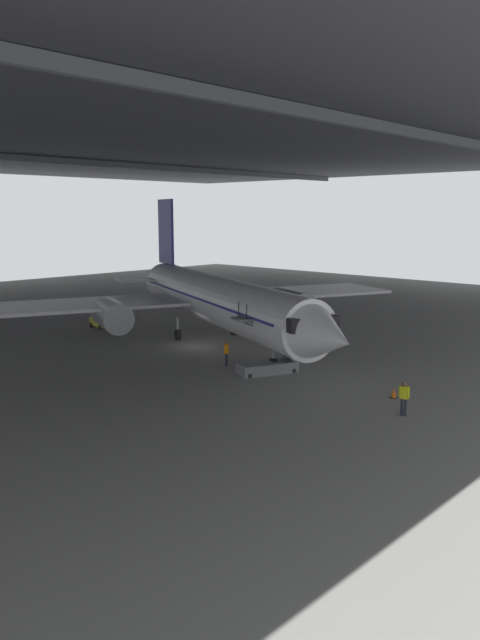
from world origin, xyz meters
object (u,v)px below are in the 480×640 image
airplane_main (215,299)px  traffic_cone_orange (394,393)px  baggage_tug (101,322)px  boarding_stairs (266,362)px  crew_worker_by_stairs (226,352)px  crew_worker_near_nose (404,396)px

airplane_main → traffic_cone_orange: bearing=-101.3°
baggage_tug → traffic_cone_orange: bearing=-91.7°
boarding_stairs → baggage_tug: (1.71, 20.95, -0.20)m
airplane_main → traffic_cone_orange: airplane_main is taller
crew_worker_by_stairs → traffic_cone_orange: 11.89m
airplane_main → boarding_stairs: bearing=-115.6°
airplane_main → crew_worker_by_stairs: 8.02m
boarding_stairs → crew_worker_near_nose: boarding_stairs is taller
traffic_cone_orange → baggage_tug: size_ratio=0.26×
baggage_tug → airplane_main: bearing=-77.4°
boarding_stairs → baggage_tug: bearing=85.3°
crew_worker_near_nose → baggage_tug: crew_worker_near_nose is taller
boarding_stairs → crew_worker_near_nose: (-1.54, -10.52, 0.29)m
boarding_stairs → crew_worker_by_stairs: size_ratio=2.69×
airplane_main → boarding_stairs: (-4.36, -9.10, -2.71)m
boarding_stairs → crew_worker_near_nose: 10.64m
crew_worker_near_nose → baggage_tug: bearing=84.1°
traffic_cone_orange → baggage_tug: baggage_tug is taller
airplane_main → boarding_stairs: size_ratio=7.50×
boarding_stairs → airplane_main: bearing=64.4°
boarding_stairs → crew_worker_by_stairs: boarding_stairs is taller
airplane_main → crew_worker_by_stairs: airplane_main is taller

